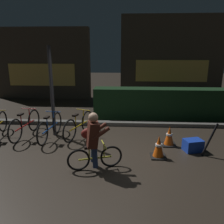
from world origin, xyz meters
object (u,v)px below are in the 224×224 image
(closed_umbrella, at_px, (210,140))
(cyclist, at_px, (93,141))
(street_post, at_px, (52,92))
(parked_bike_left_mid, at_px, (25,125))
(traffic_cone_near, at_px, (159,147))
(parked_bike_center_left, at_px, (50,127))
(blue_crate, at_px, (193,145))
(parked_bike_center_right, at_px, (79,125))
(traffic_cone_far, at_px, (169,136))

(closed_umbrella, bearing_deg, cyclist, -167.66)
(street_post, height_order, cyclist, street_post)
(closed_umbrella, bearing_deg, street_post, 160.81)
(parked_bike_left_mid, relative_size, closed_umbrella, 1.99)
(traffic_cone_near, relative_size, cyclist, 0.43)
(parked_bike_center_left, bearing_deg, street_post, 2.46)
(blue_crate, bearing_deg, parked_bike_left_mid, 171.09)
(closed_umbrella, bearing_deg, traffic_cone_near, -176.47)
(street_post, xyz_separation_m, cyclist, (1.44, -1.91, -0.66))
(parked_bike_left_mid, relative_size, cyclist, 1.35)
(parked_bike_center_right, relative_size, closed_umbrella, 1.82)
(traffic_cone_near, relative_size, closed_umbrella, 0.63)
(parked_bike_left_mid, distance_m, cyclist, 2.85)
(traffic_cone_near, bearing_deg, parked_bike_center_left, 161.17)
(traffic_cone_far, distance_m, closed_umbrella, 1.03)
(parked_bike_center_left, height_order, traffic_cone_far, parked_bike_center_left)
(traffic_cone_far, relative_size, closed_umbrella, 0.61)
(traffic_cone_near, height_order, blue_crate, traffic_cone_near)
(parked_bike_center_right, height_order, closed_umbrella, closed_umbrella)
(parked_bike_left_mid, distance_m, blue_crate, 4.67)
(street_post, bearing_deg, blue_crate, -13.30)
(traffic_cone_near, bearing_deg, cyclist, -157.32)
(parked_bike_left_mid, xyz_separation_m, closed_umbrella, (4.91, -0.97, 0.06))
(parked_bike_center_right, relative_size, traffic_cone_far, 2.97)
(traffic_cone_far, height_order, blue_crate, traffic_cone_far)
(parked_bike_left_mid, height_order, traffic_cone_far, parked_bike_left_mid)
(parked_bike_left_mid, relative_size, traffic_cone_near, 3.15)
(cyclist, distance_m, closed_umbrella, 2.78)
(parked_bike_center_left, distance_m, parked_bike_center_right, 0.81)
(parked_bike_center_left, distance_m, closed_umbrella, 4.21)
(blue_crate, bearing_deg, street_post, 166.70)
(parked_bike_left_mid, xyz_separation_m, traffic_cone_far, (4.08, -0.39, -0.10))
(street_post, height_order, blue_crate, street_post)
(parked_bike_left_mid, height_order, closed_umbrella, closed_umbrella)
(street_post, xyz_separation_m, traffic_cone_far, (3.27, -0.57, -1.04))
(street_post, height_order, parked_bike_center_left, street_post)
(blue_crate, xyz_separation_m, closed_umbrella, (0.30, -0.25, 0.26))
(cyclist, bearing_deg, blue_crate, 5.69)
(blue_crate, height_order, cyclist, cyclist)
(parked_bike_center_left, relative_size, traffic_cone_far, 3.07)
(parked_bike_center_right, relative_size, traffic_cone_near, 2.89)
(parked_bike_center_right, bearing_deg, traffic_cone_far, -81.33)
(cyclist, bearing_deg, parked_bike_center_left, 115.01)
(street_post, xyz_separation_m, parked_bike_left_mid, (-0.80, -0.18, -0.94))
(street_post, distance_m, closed_umbrella, 4.35)
(parked_bike_left_mid, xyz_separation_m, blue_crate, (4.61, -0.72, -0.20))
(parked_bike_left_mid, relative_size, blue_crate, 3.84)
(street_post, relative_size, parked_bike_left_mid, 1.53)
(traffic_cone_near, xyz_separation_m, blue_crate, (0.91, 0.40, -0.11))
(parked_bike_center_right, bearing_deg, parked_bike_center_left, 126.00)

